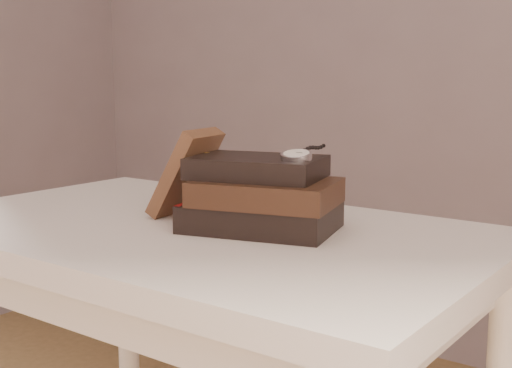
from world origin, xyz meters
The scene contains 5 objects.
table centered at (0.00, 0.35, 0.66)m, with size 1.00×0.60×0.75m.
book_stack centered at (0.11, 0.38, 0.81)m, with size 0.28×0.22×0.12m.
journal centered at (-0.06, 0.39, 0.83)m, with size 0.02×0.10×0.17m, color #3F2518.
pocket_watch centered at (0.18, 0.39, 0.88)m, with size 0.06×0.16×0.02m.
eyeglasses centered at (0.01, 0.44, 0.82)m, with size 0.13×0.14×0.05m.
Camera 1 is at (0.75, -0.50, 1.00)m, focal length 47.73 mm.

